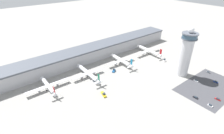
# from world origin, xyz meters

# --- Properties ---
(ground_plane) EXTENTS (1000.00, 1000.00, 0.00)m
(ground_plane) POSITION_xyz_m (0.00, 0.00, 0.00)
(ground_plane) COLOR gray
(terminal_building) EXTENTS (246.93, 25.00, 16.23)m
(terminal_building) POSITION_xyz_m (0.00, 70.00, 8.21)
(terminal_building) COLOR #B2B2B7
(terminal_building) RESTS_ON ground
(control_tower) EXTENTS (15.47, 15.47, 51.84)m
(control_tower) POSITION_xyz_m (55.17, -22.19, 25.34)
(control_tower) COLOR silver
(control_tower) RESTS_ON ground
(parking_lot_surface) EXTENTS (64.00, 40.00, 0.01)m
(parking_lot_surface) POSITION_xyz_m (55.12, -52.36, 0.00)
(parking_lot_surface) COLOR #424247
(parking_lot_surface) RESTS_ON ground
(airplane_gate_alpha) EXTENTS (41.19, 34.14, 11.98)m
(airplane_gate_alpha) POSITION_xyz_m (-67.38, 38.94, 4.21)
(airplane_gate_alpha) COLOR silver
(airplane_gate_alpha) RESTS_ON ground
(airplane_gate_bravo) EXTENTS (35.09, 42.69, 13.37)m
(airplane_gate_bravo) POSITION_xyz_m (-26.58, 34.94, 4.56)
(airplane_gate_bravo) COLOR silver
(airplane_gate_bravo) RESTS_ON ground
(airplane_gate_charlie) EXTENTS (37.24, 37.69, 13.71)m
(airplane_gate_charlie) POSITION_xyz_m (19.34, 35.50, 4.67)
(airplane_gate_charlie) COLOR white
(airplane_gate_charlie) RESTS_ON ground
(airplane_gate_delta) EXTENTS (41.81, 40.97, 13.26)m
(airplane_gate_delta) POSITION_xyz_m (66.95, 34.95, 4.60)
(airplane_gate_delta) COLOR white
(airplane_gate_delta) RESTS_ON ground
(service_truck_catering) EXTENTS (4.31, 8.45, 2.56)m
(service_truck_catering) POSITION_xyz_m (-31.81, 0.38, 0.89)
(service_truck_catering) COLOR black
(service_truck_catering) RESTS_ON ground
(service_truck_fuel) EXTENTS (5.88, 7.07, 2.60)m
(service_truck_fuel) POSITION_xyz_m (66.65, 9.08, 0.90)
(service_truck_fuel) COLOR black
(service_truck_fuel) RESTS_ON ground
(service_truck_baggage) EXTENTS (2.67, 8.50, 2.94)m
(service_truck_baggage) POSITION_xyz_m (-27.62, 21.64, 1.02)
(service_truck_baggage) COLOR black
(service_truck_baggage) RESTS_ON ground
(service_truck_water) EXTENTS (6.26, 5.52, 2.66)m
(service_truck_water) POSITION_xyz_m (1.62, 27.44, 0.92)
(service_truck_water) COLOR black
(service_truck_water) RESTS_ON ground
(car_maroon_suv) EXTENTS (1.89, 4.10, 1.51)m
(car_maroon_suv) POSITION_xyz_m (80.94, -38.63, 0.59)
(car_maroon_suv) COLOR black
(car_maroon_suv) RESTS_ON ground
(car_white_wagon) EXTENTS (1.96, 4.19, 1.60)m
(car_white_wagon) POSITION_xyz_m (28.96, -65.79, 0.62)
(car_white_wagon) COLOR black
(car_white_wagon) RESTS_ON ground
(car_black_suv) EXTENTS (1.86, 4.32, 1.50)m
(car_black_suv) POSITION_xyz_m (68.31, -52.43, 0.58)
(car_black_suv) COLOR black
(car_black_suv) RESTS_ON ground
(car_yellow_taxi) EXTENTS (2.06, 4.76, 1.60)m
(car_yellow_taxi) POSITION_xyz_m (54.80, -39.01, 0.62)
(car_yellow_taxi) COLOR black
(car_yellow_taxi) RESTS_ON ground
(car_red_hatchback) EXTENTS (1.82, 4.61, 1.51)m
(car_red_hatchback) POSITION_xyz_m (42.20, -65.86, 0.58)
(car_red_hatchback) COLOR black
(car_red_hatchback) RESTS_ON ground
(car_silver_sedan) EXTENTS (2.06, 4.47, 1.39)m
(car_silver_sedan) POSITION_xyz_m (29.40, -52.72, 0.53)
(car_silver_sedan) COLOR black
(car_silver_sedan) RESTS_ON ground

